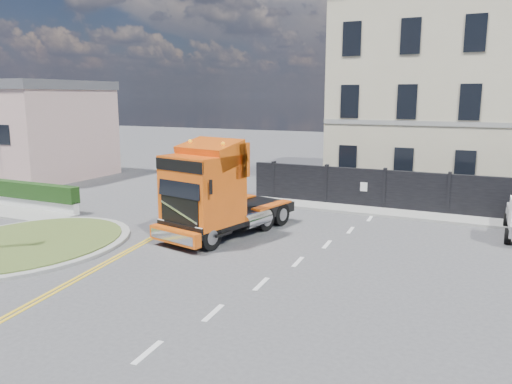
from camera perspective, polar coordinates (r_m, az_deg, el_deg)
The scene contains 8 objects.
ground at distance 18.85m, azimuth -3.24°, elevation -6.39°, with size 120.00×120.00×0.00m, color #424244.
traffic_island at distance 20.93m, azimuth -24.58°, elevation -5.39°, with size 6.80×6.80×0.17m.
hedge_wall at distance 28.11m, azimuth -25.68°, elevation -0.12°, with size 8.00×0.55×1.35m.
seaside_bldg_pink at distance 37.95m, azimuth -23.94°, elevation 6.07°, with size 8.00×8.00×6.00m, color #C39C98.
hoarding_fence at distance 25.31m, azimuth 20.12°, elevation -0.23°, with size 18.80×0.25×2.00m.
georgian_building at distance 32.40m, azimuth 20.97°, elevation 10.52°, with size 12.30×10.30×12.80m.
pavement_far at distance 24.67m, azimuth 18.50°, elevation -2.63°, with size 20.00×1.60×0.12m, color gray.
truck at distance 19.87m, azimuth -4.88°, elevation -0.40°, with size 3.69×6.75×3.83m.
Camera 1 is at (8.61, -15.80, 5.61)m, focal length 35.00 mm.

